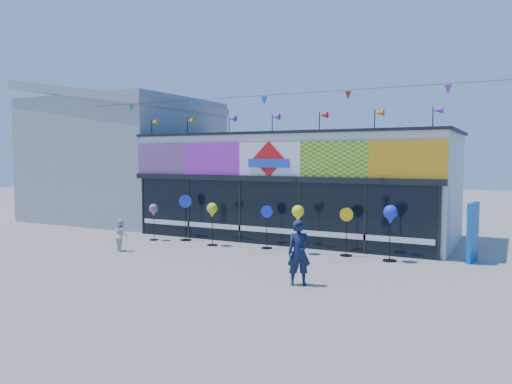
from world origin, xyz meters
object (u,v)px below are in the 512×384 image
Objects in this scene: spinner_0 at (154,211)px; adult_man at (299,253)px; spinner_4 at (298,215)px; child at (121,235)px; spinner_2 at (212,211)px; spinner_3 at (267,226)px; spinner_1 at (186,216)px; spinner_5 at (346,231)px; spinner_6 at (390,216)px; blue_sign at (473,232)px.

spinner_0 is 8.33m from adult_man.
spinner_4 is 6.01m from child.
spinner_2 reaches higher than spinner_3.
spinner_1 reaches higher than spinner_2.
spinner_1 reaches higher than adult_man.
spinner_6 reaches higher than spinner_5.
spinner_2 is 1.42× the size of child.
child is (0.40, -2.21, -0.58)m from spinner_0.
spinner_5 is (1.53, 0.35, -0.46)m from spinner_4.
spinner_6 reaches higher than child.
adult_man reaches higher than spinner_2.
spinner_0 is 7.45m from spinner_5.
spinner_6 is (-2.23, -1.06, 0.47)m from blue_sign.
spinner_3 is 5.00m from adult_man.
spinner_6 is (8.85, 0.30, 0.26)m from spinner_0.
blue_sign is at bearing 6.98° from spinner_0.
spinner_3 is (4.59, 0.46, -0.32)m from spinner_0.
spinner_3 is 4.31m from spinner_6.
spinner_4 reaches higher than child.
child is (-4.18, -2.66, -0.25)m from spinner_3.
child is (-7.03, -2.66, -0.28)m from spinner_5.
blue_sign is 1.12× the size of adult_man.
spinner_3 is 0.94× the size of spinner_4.
child is (-5.50, -2.31, -0.74)m from spinner_4.
spinner_0 is at bearing -174.33° from spinner_3.
spinner_6 reaches higher than spinner_2.
spinner_3 is at bearing -162.31° from blue_sign.
spinner_4 is (3.31, 0.02, 0.05)m from spinner_2.
spinner_5 is 1.44× the size of child.
spinner_2 is at bearing 1.79° from spinner_0.
blue_sign is 1.16× the size of spinner_5.
spinner_1 reaches higher than spinner_3.
blue_sign is at bearing 19.72° from adult_man.
spinner_5 is at bearing 56.52° from adult_man.
adult_man reaches higher than spinner_0.
spinner_1 is at bearing 178.79° from spinner_3.
spinner_1 is 1.16× the size of spinner_3.
spinner_2 is 2.08m from spinner_3.
spinner_4 reaches higher than spinner_3.
spinner_0 reaches higher than child.
spinner_1 is at bearing 163.25° from spinner_2.
spinner_4 reaches higher than spinner_2.
blue_sign is at bearing 7.91° from spinner_3.
spinner_0 is at bearing -178.21° from spinner_2.
spinner_1 is at bearing -165.48° from blue_sign.
spinner_0 is 1.29× the size of child.
spinner_0 is 2.32m from child.
spinner_3 is 2.84m from spinner_5.
spinner_6 is 1.59× the size of child.
spinner_5 is at bearing -132.73° from child.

